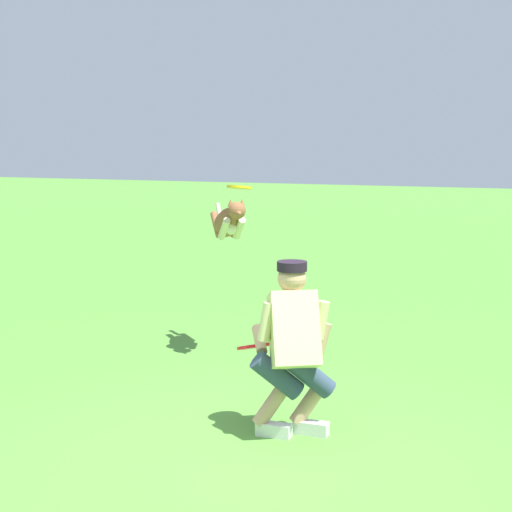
{
  "coord_description": "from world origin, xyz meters",
  "views": [
    {
      "loc": [
        -1.94,
        4.93,
        2.22
      ],
      "look_at": [
        0.62,
        -1.73,
        1.17
      ],
      "focal_mm": 59.08,
      "sensor_mm": 36.0,
      "label": 1
    }
  ],
  "objects": [
    {
      "name": "ground_plane",
      "position": [
        0.0,
        0.0,
        0.0
      ],
      "size": [
        60.0,
        60.0,
        0.0
      ],
      "primitive_type": "plane",
      "color": "#518E36"
    },
    {
      "name": "person",
      "position": [
        -0.05,
        -0.73,
        0.7
      ],
      "size": [
        0.71,
        0.53,
        1.29
      ],
      "rotation": [
        0.0,
        0.0,
        -1.06
      ],
      "color": "silver",
      "rests_on": "ground_plane"
    },
    {
      "name": "dog",
      "position": [
        1.33,
        -2.79,
        1.33
      ],
      "size": [
        0.67,
        0.92,
        0.51
      ],
      "rotation": [
        0.0,
        0.0,
        2.18
      ],
      "color": "#925B39"
    },
    {
      "name": "frisbee_flying",
      "position": [
        1.14,
        -2.62,
        1.69
      ],
      "size": [
        0.34,
        0.34,
        0.07
      ],
      "primitive_type": "cylinder",
      "rotation": [
        -0.14,
        -0.06,
        2.59
      ],
      "color": "yellow"
    },
    {
      "name": "frisbee_held",
      "position": [
        0.31,
        -0.88,
        0.61
      ],
      "size": [
        0.28,
        0.28,
        0.14
      ],
      "primitive_type": "cylinder",
      "rotation": [
        0.23,
        -0.21,
        1.55
      ],
      "color": "red",
      "rests_on": "person"
    }
  ]
}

